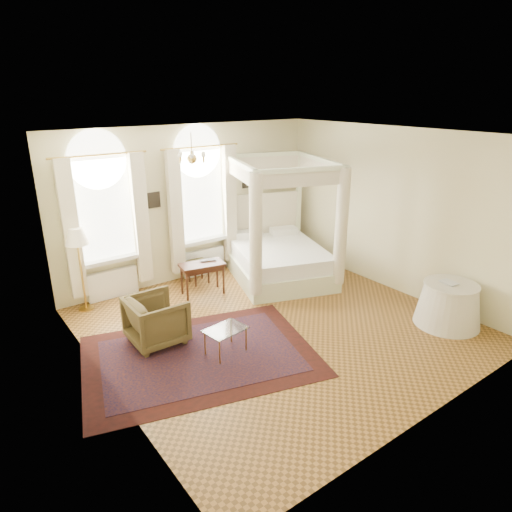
{
  "coord_description": "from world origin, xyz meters",
  "views": [
    {
      "loc": [
        -4.58,
        -5.55,
        3.95
      ],
      "look_at": [
        -0.18,
        0.4,
        1.25
      ],
      "focal_mm": 32.0,
      "sensor_mm": 36.0,
      "label": 1
    }
  ],
  "objects_px": {
    "stool": "(198,265)",
    "writing_desk": "(202,268)",
    "coffee_table": "(225,331)",
    "nightstand": "(293,244)",
    "floor_lamp": "(77,241)",
    "canopy_bed": "(279,253)",
    "armchair": "(157,320)",
    "side_table": "(449,304)"
  },
  "relations": [
    {
      "from": "writing_desk",
      "to": "side_table",
      "type": "height_order",
      "value": "side_table"
    },
    {
      "from": "nightstand",
      "to": "writing_desk",
      "type": "relative_size",
      "value": 0.59
    },
    {
      "from": "armchair",
      "to": "floor_lamp",
      "type": "relative_size",
      "value": 0.55
    },
    {
      "from": "coffee_table",
      "to": "side_table",
      "type": "relative_size",
      "value": 0.6
    },
    {
      "from": "canopy_bed",
      "to": "coffee_table",
      "type": "distance_m",
      "value": 3.26
    },
    {
      "from": "writing_desk",
      "to": "stool",
      "type": "relative_size",
      "value": 1.97
    },
    {
      "from": "writing_desk",
      "to": "coffee_table",
      "type": "distance_m",
      "value": 2.35
    },
    {
      "from": "stool",
      "to": "floor_lamp",
      "type": "height_order",
      "value": "floor_lamp"
    },
    {
      "from": "coffee_table",
      "to": "canopy_bed",
      "type": "bearing_deg",
      "value": 35.79
    },
    {
      "from": "coffee_table",
      "to": "floor_lamp",
      "type": "distance_m",
      "value": 3.32
    },
    {
      "from": "coffee_table",
      "to": "writing_desk",
      "type": "bearing_deg",
      "value": 68.61
    },
    {
      "from": "coffee_table",
      "to": "floor_lamp",
      "type": "height_order",
      "value": "floor_lamp"
    },
    {
      "from": "coffee_table",
      "to": "armchair",
      "type": "bearing_deg",
      "value": 126.61
    },
    {
      "from": "nightstand",
      "to": "writing_desk",
      "type": "xyz_separation_m",
      "value": [
        -3.05,
        -0.72,
        0.29
      ]
    },
    {
      "from": "coffee_table",
      "to": "floor_lamp",
      "type": "relative_size",
      "value": 0.43
    },
    {
      "from": "canopy_bed",
      "to": "stool",
      "type": "xyz_separation_m",
      "value": [
        -1.57,
        0.83,
        -0.19
      ]
    },
    {
      "from": "floor_lamp",
      "to": "writing_desk",
      "type": "bearing_deg",
      "value": -18.38
    },
    {
      "from": "nightstand",
      "to": "writing_desk",
      "type": "bearing_deg",
      "value": -166.77
    },
    {
      "from": "coffee_table",
      "to": "stool",
      "type": "bearing_deg",
      "value": 68.59
    },
    {
      "from": "stool",
      "to": "coffee_table",
      "type": "distance_m",
      "value": 2.94
    },
    {
      "from": "writing_desk",
      "to": "armchair",
      "type": "height_order",
      "value": "armchair"
    },
    {
      "from": "canopy_bed",
      "to": "floor_lamp",
      "type": "relative_size",
      "value": 1.8
    },
    {
      "from": "canopy_bed",
      "to": "stool",
      "type": "distance_m",
      "value": 1.79
    },
    {
      "from": "writing_desk",
      "to": "stool",
      "type": "bearing_deg",
      "value": 68.51
    },
    {
      "from": "nightstand",
      "to": "armchair",
      "type": "distance_m",
      "value": 5.01
    },
    {
      "from": "writing_desk",
      "to": "armchair",
      "type": "xyz_separation_m",
      "value": [
        -1.57,
        -1.21,
        -0.16
      ]
    },
    {
      "from": "armchair",
      "to": "stool",
      "type": "bearing_deg",
      "value": -44.59
    },
    {
      "from": "stool",
      "to": "writing_desk",
      "type": "bearing_deg",
      "value": -111.49
    },
    {
      "from": "armchair",
      "to": "floor_lamp",
      "type": "height_order",
      "value": "floor_lamp"
    },
    {
      "from": "nightstand",
      "to": "writing_desk",
      "type": "distance_m",
      "value": 3.15
    },
    {
      "from": "side_table",
      "to": "nightstand",
      "type": "bearing_deg",
      "value": 87.47
    },
    {
      "from": "stool",
      "to": "side_table",
      "type": "height_order",
      "value": "side_table"
    },
    {
      "from": "side_table",
      "to": "stool",
      "type": "bearing_deg",
      "value": 121.7
    },
    {
      "from": "canopy_bed",
      "to": "armchair",
      "type": "xyz_separation_m",
      "value": [
        -3.36,
        -0.94,
        -0.19
      ]
    },
    {
      "from": "stool",
      "to": "armchair",
      "type": "relative_size",
      "value": 0.54
    },
    {
      "from": "stool",
      "to": "canopy_bed",
      "type": "bearing_deg",
      "value": -27.89
    },
    {
      "from": "writing_desk",
      "to": "side_table",
      "type": "bearing_deg",
      "value": -52.41
    },
    {
      "from": "armchair",
      "to": "coffee_table",
      "type": "xyz_separation_m",
      "value": [
        0.72,
        -0.97,
        -0.01
      ]
    },
    {
      "from": "writing_desk",
      "to": "armchair",
      "type": "relative_size",
      "value": 1.07
    },
    {
      "from": "floor_lamp",
      "to": "side_table",
      "type": "relative_size",
      "value": 1.42
    },
    {
      "from": "stool",
      "to": "floor_lamp",
      "type": "xyz_separation_m",
      "value": [
        -2.38,
        0.16,
        0.97
      ]
    },
    {
      "from": "writing_desk",
      "to": "canopy_bed",
      "type": "bearing_deg",
      "value": -8.66
    }
  ]
}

